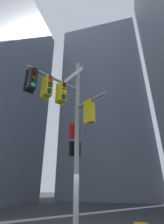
% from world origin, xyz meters
% --- Properties ---
extents(building_mid_block, '(15.73, 15.73, 35.73)m').
position_xyz_m(building_mid_block, '(-1.17, 26.28, 17.86)').
color(building_mid_block, slate).
rests_on(building_mid_block, ground).
extents(signal_pole_assembly, '(3.34, 2.91, 8.69)m').
position_xyz_m(signal_pole_assembly, '(-0.27, -0.67, 5.18)').
color(signal_pole_assembly, '#9EA0A3').
rests_on(signal_pole_assembly, ground).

